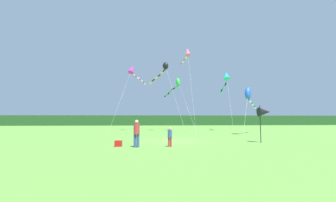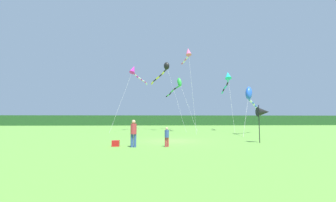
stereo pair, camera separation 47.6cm
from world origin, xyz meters
name	(u,v)px [view 1 (the left image)]	position (x,y,z in m)	size (l,w,h in m)	color
ground_plane	(174,141)	(0.00, 0.00, 0.00)	(120.00, 120.00, 0.00)	#5B9338
distant_treeline	(157,120)	(0.00, 45.00, 1.38)	(108.00, 2.90, 2.77)	#234C23
person_adult	(137,132)	(-2.76, -3.86, 0.95)	(0.38, 0.38, 1.71)	#334C8C
person_child	(170,136)	(-0.66, -3.77, 0.69)	(0.27, 0.27, 1.23)	#B23338
cooler_box	(118,144)	(-3.94, -3.35, 0.19)	(0.46, 0.35, 0.38)	red
banner_flag_pole	(264,112)	(6.68, -1.83, 2.27)	(0.90, 0.70, 2.80)	black
kite_green	(176,85)	(2.30, 17.96, 7.40)	(3.98, 9.42, 8.56)	#B2B2B2
kite_black	(164,68)	(0.06, 14.94, 9.35)	(4.73, 9.26, 10.29)	#B2B2B2
kite_blue	(249,95)	(9.29, 6.46, 4.49)	(4.75, 6.59, 5.58)	#B2B2B2
kite_cyan	(226,78)	(9.57, 14.77, 8.03)	(1.48, 9.68, 9.02)	#B2B2B2
kite_rainbow	(187,53)	(3.01, 11.23, 10.65)	(1.09, 6.26, 11.41)	#B2B2B2
kite_magenta	(133,71)	(-4.60, 16.41, 9.16)	(4.51, 10.02, 10.14)	#B2B2B2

